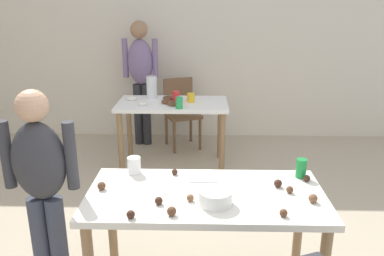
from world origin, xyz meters
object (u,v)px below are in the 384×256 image
at_px(chair_far_table, 181,108).
at_px(pitcher_far, 152,87).
at_px(person_adult_far, 141,72).
at_px(dining_table_near, 205,208).
at_px(dining_table_far, 173,112).
at_px(soda_can, 301,168).
at_px(mixing_bowl, 215,197).
at_px(person_girl_near, 42,181).

height_order(chair_far_table, pitcher_far, pitcher_far).
bearing_deg(pitcher_far, person_adult_far, 110.93).
distance_m(dining_table_near, dining_table_far, 2.14).
relative_size(soda_can, pitcher_far, 0.49).
bearing_deg(dining_table_far, mixing_bowl, -79.93).
height_order(dining_table_near, person_girl_near, person_girl_near).
height_order(dining_table_near, mixing_bowl, mixing_bowl).
bearing_deg(soda_can, dining_table_near, -159.14).
relative_size(chair_far_table, mixing_bowl, 4.69).
xyz_separation_m(chair_far_table, person_girl_near, (-0.68, -2.75, 0.30)).
relative_size(dining_table_far, pitcher_far, 4.80).
bearing_deg(pitcher_far, soda_can, -60.00).
xyz_separation_m(chair_far_table, mixing_bowl, (0.34, -2.92, 0.29)).
bearing_deg(chair_far_table, person_adult_far, 175.39).
bearing_deg(person_girl_near, dining_table_far, 73.16).
distance_m(person_girl_near, pitcher_far, 2.29).
xyz_separation_m(dining_table_near, pitcher_far, (-0.59, 2.30, 0.23)).
xyz_separation_m(person_girl_near, mixing_bowl, (1.03, -0.17, -0.01)).
distance_m(mixing_bowl, soda_can, 0.66).
bearing_deg(pitcher_far, chair_far_table, 58.39).
height_order(person_girl_near, soda_can, person_girl_near).
height_order(mixing_bowl, pitcher_far, pitcher_far).
xyz_separation_m(person_girl_near, person_adult_far, (0.18, 2.79, 0.16)).
distance_m(mixing_bowl, pitcher_far, 2.51).
bearing_deg(person_girl_near, pitcher_far, 80.42).
relative_size(dining_table_near, pitcher_far, 5.55).
xyz_separation_m(person_adult_far, soda_can, (1.40, -2.60, -0.14)).
distance_m(chair_far_table, person_girl_near, 2.85).
distance_m(soda_can, pitcher_far, 2.39).
bearing_deg(person_adult_far, dining_table_far, -57.93).
relative_size(person_adult_far, mixing_bowl, 8.52).
bearing_deg(dining_table_near, mixing_bowl, -68.15).
distance_m(dining_table_near, person_adult_far, 2.95).
height_order(chair_far_table, person_girl_near, person_girl_near).
height_order(dining_table_far, soda_can, soda_can).
distance_m(dining_table_near, mixing_bowl, 0.20).
bearing_deg(dining_table_near, chair_far_table, 95.99).
bearing_deg(mixing_bowl, pitcher_far, 104.85).
bearing_deg(mixing_bowl, soda_can, 33.10).
height_order(chair_far_table, mixing_bowl, chair_far_table).
distance_m(person_girl_near, person_adult_far, 2.80).
distance_m(dining_table_far, person_adult_far, 0.90).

